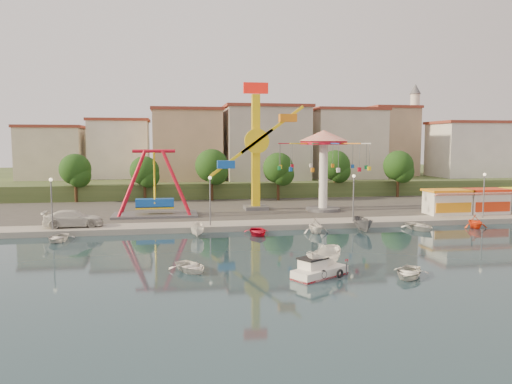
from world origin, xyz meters
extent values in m
plane|color=#132936|center=(0.00, 0.00, 0.00)|extent=(200.00, 200.00, 0.00)
cube|color=#9E998E|center=(0.00, 62.00, 0.30)|extent=(200.00, 100.00, 0.60)
cube|color=#4C4944|center=(0.00, 30.00, 0.60)|extent=(90.00, 28.00, 0.01)
cube|color=#384C26|center=(0.00, 67.00, 1.50)|extent=(200.00, 60.00, 3.00)
cube|color=#59595E|center=(-14.04, 20.87, 0.75)|extent=(10.00, 5.00, 0.30)
cube|color=blue|center=(-14.04, 20.87, 2.20)|extent=(4.50, 1.40, 1.00)
cylinder|color=#B60E23|center=(-14.04, 20.87, 8.40)|extent=(5.00, 0.40, 0.40)
cube|color=#59595E|center=(-1.13, 24.56, 0.85)|extent=(3.00, 3.00, 0.50)
cube|color=yellow|center=(-1.13, 24.56, 8.10)|extent=(1.00, 1.00, 15.00)
cube|color=red|center=(-1.13, 24.56, 16.40)|extent=(3.20, 0.50, 1.40)
cylinder|color=yellow|center=(-1.13, 23.76, 9.60)|extent=(3.20, 0.50, 3.20)
cube|color=yellow|center=(0.88, 23.56, 11.08)|extent=(8.26, 0.35, 6.22)
cube|color=orange|center=(2.89, 23.56, 12.57)|extent=(2.20, 1.20, 1.00)
cylinder|color=#59595E|center=(7.27, 21.98, 0.80)|extent=(4.40, 4.40, 0.40)
cylinder|color=white|center=(7.27, 21.98, 5.10)|extent=(1.10, 1.10, 9.00)
cylinder|color=#B60E23|center=(7.27, 21.98, 9.40)|extent=(6.00, 6.00, 0.50)
cone|color=red|center=(7.27, 21.98, 10.30)|extent=(6.40, 6.40, 1.40)
cube|color=white|center=(21.42, 16.50, 2.00)|extent=(5.00, 3.00, 2.80)
cube|color=orange|center=(21.42, 16.50, 3.55)|extent=(5.40, 3.40, 0.25)
cube|color=red|center=(21.42, 14.80, 3.20)|extent=(5.00, 0.77, 0.43)
cube|color=white|center=(26.63, 16.50, 2.00)|extent=(5.00, 3.00, 2.80)
cube|color=red|center=(26.63, 16.50, 3.55)|extent=(5.40, 3.40, 0.25)
cube|color=red|center=(26.63, 14.80, 3.20)|extent=(5.00, 0.77, 0.43)
cylinder|color=#59595E|center=(-24.00, 13.00, 3.10)|extent=(0.14, 0.14, 5.00)
cylinder|color=#59595E|center=(-8.00, 13.00, 3.10)|extent=(0.14, 0.14, 5.00)
cylinder|color=#59595E|center=(8.00, 13.00, 3.10)|extent=(0.14, 0.14, 5.00)
cylinder|color=#59595E|center=(24.00, 13.00, 3.10)|extent=(0.14, 0.14, 5.00)
cylinder|color=#382314|center=(-26.00, 36.98, 2.40)|extent=(0.44, 0.44, 3.60)
sphere|color=black|center=(-26.00, 36.98, 5.49)|extent=(4.60, 4.60, 4.60)
cylinder|color=#382314|center=(-16.00, 36.24, 2.30)|extent=(0.44, 0.44, 3.40)
sphere|color=black|center=(-16.00, 36.24, 5.22)|extent=(4.35, 4.35, 4.35)
cylinder|color=#382314|center=(-6.00, 35.81, 2.56)|extent=(0.44, 0.44, 3.92)
sphere|color=black|center=(-6.00, 35.81, 5.94)|extent=(5.02, 5.02, 5.02)
cylinder|color=#382314|center=(4.00, 34.36, 2.43)|extent=(0.44, 0.44, 3.66)
sphere|color=black|center=(4.00, 34.36, 5.58)|extent=(4.68, 4.68, 4.68)
cylinder|color=#382314|center=(14.00, 37.35, 2.50)|extent=(0.44, 0.44, 3.80)
sphere|color=black|center=(14.00, 37.35, 5.77)|extent=(4.86, 4.86, 4.86)
cylinder|color=#382314|center=(24.00, 35.54, 2.49)|extent=(0.44, 0.44, 3.77)
sphere|color=black|center=(24.00, 35.54, 5.73)|extent=(4.83, 4.83, 4.83)
cube|color=beige|center=(-33.37, 46.06, 8.93)|extent=(9.26, 9.53, 11.87)
cube|color=silver|center=(-21.33, 51.38, 7.32)|extent=(12.33, 9.01, 8.63)
cube|color=tan|center=(-8.19, 51.96, 8.62)|extent=(11.95, 9.28, 11.23)
cube|color=beige|center=(5.60, 48.80, 7.60)|extent=(12.59, 10.50, 9.20)
cube|color=beige|center=(19.07, 52.20, 7.62)|extent=(10.75, 9.23, 9.24)
cube|color=tan|center=(32.37, 50.33, 8.61)|extent=(12.77, 10.96, 11.21)
cube|color=silver|center=(44.15, 48.77, 9.18)|extent=(8.23, 8.98, 12.36)
cube|color=beige|center=(56.03, 53.70, 7.38)|extent=(11.59, 10.93, 8.76)
cylinder|color=silver|center=(36.00, 54.00, 11.00)|extent=(1.80, 1.80, 16.00)
cylinder|color=#59595E|center=(36.00, 54.00, 16.00)|extent=(2.80, 2.80, 0.30)
cone|color=#59595E|center=(36.00, 54.00, 20.00)|extent=(2.20, 2.20, 2.00)
cube|color=white|center=(-1.81, -6.62, 0.26)|extent=(4.50, 3.60, 0.77)
cube|color=#B60E23|center=(-1.81, -6.62, 0.07)|extent=(4.50, 3.60, 0.14)
cube|color=white|center=(-2.33, -6.54, 0.90)|extent=(2.13, 1.98, 0.77)
cube|color=black|center=(-2.33, -6.54, 1.33)|extent=(2.36, 2.22, 0.10)
torus|color=black|center=(-1.81, -7.48, 0.39)|extent=(0.65, 0.48, 0.65)
torus|color=black|center=(-0.62, -7.44, 0.39)|extent=(0.65, 0.48, 0.65)
imported|color=white|center=(-10.70, -3.64, 0.36)|extent=(3.78, 4.24, 0.72)
imported|color=silver|center=(4.29, -7.76, 0.36)|extent=(4.04, 4.25, 0.72)
imported|color=white|center=(-1.08, -5.32, 0.90)|extent=(4.29, 4.76, 1.81)
imported|color=silver|center=(-22.24, 14.50, 1.47)|extent=(6.17, 2.81, 1.75)
imported|color=silver|center=(-22.84, 9.80, 0.37)|extent=(2.92, 3.83, 0.74)
imported|color=silver|center=(-9.52, 9.80, 0.68)|extent=(1.63, 3.64, 1.36)
imported|color=red|center=(-3.43, 9.80, 0.38)|extent=(2.79, 3.77, 0.75)
imported|color=silver|center=(2.71, 9.80, 0.80)|extent=(2.92, 3.29, 1.60)
imported|color=#5B5A5F|center=(7.92, 9.80, 0.79)|extent=(1.84, 4.18, 1.57)
imported|color=silver|center=(14.40, 9.80, 0.42)|extent=(3.54, 4.51, 0.85)
imported|color=#FA4316|center=(20.92, 9.80, 0.75)|extent=(2.67, 3.03, 1.50)
camera|label=1|loc=(-11.96, -39.72, 9.42)|focal=35.00mm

